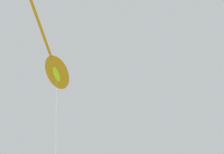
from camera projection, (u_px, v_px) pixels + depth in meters
big_show_kite at (56, 71)px, 19.49m from camera, size 8.89×7.26×19.56m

